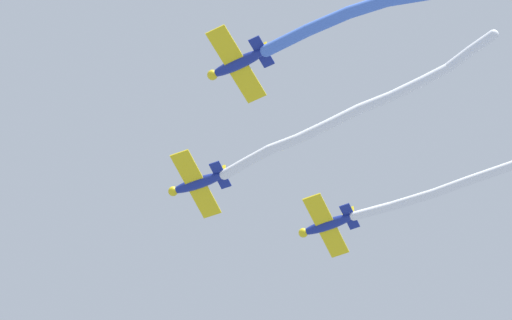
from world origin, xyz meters
TOP-DOWN VIEW (x-y plane):
  - airplane_lead at (5.85, -3.47)m, footprint 5.06×6.64m
  - smoke_trail_lead at (19.25, -1.08)m, footprint 23.00×4.20m
  - airplane_left_wing at (14.73, -10.13)m, footprint 4.99×6.62m
  - airplane_right_wing at (11.54, 6.06)m, footprint 5.04×6.64m
  - smoke_trail_right_wing at (26.05, 8.48)m, footprint 25.22×3.66m

SIDE VIEW (x-z plane):
  - smoke_trail_right_wing at x=26.05m, z-range 66.75..68.85m
  - airplane_lead at x=5.85m, z-range 67.66..69.29m
  - airplane_left_wing at x=14.73m, z-range 67.66..69.29m
  - airplane_right_wing at x=11.54m, z-range 67.96..69.59m
  - smoke_trail_lead at x=19.25m, z-range 67.69..71.72m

